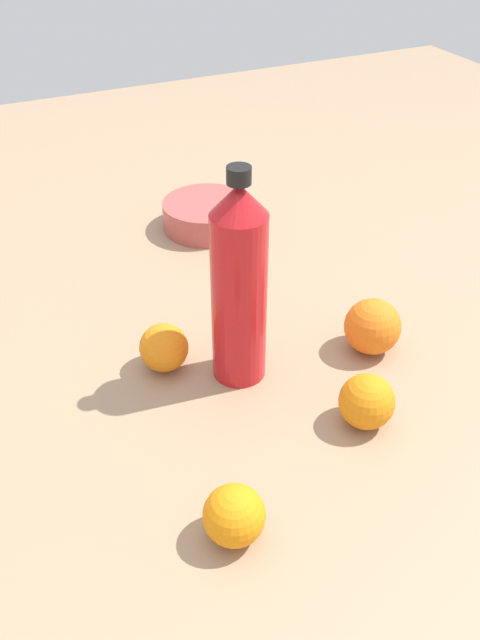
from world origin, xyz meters
The scene contains 7 objects.
ground_plane centered at (0.00, 0.00, 0.00)m, with size 2.40×2.40×0.00m, color #9E7F60.
water_bottle centered at (0.00, -0.04, 0.13)m, with size 0.07×0.07×0.27m.
orange_0 centered at (0.11, 0.17, 0.03)m, with size 0.06×0.06×0.06m, color orange.
orange_1 centered at (-0.17, -0.01, 0.04)m, with size 0.07×0.07×0.07m, color orange.
orange_2 centered at (0.08, -0.09, 0.03)m, with size 0.06×0.06×0.06m, color orange.
orange_3 centered at (-0.09, 0.10, 0.03)m, with size 0.06×0.06×0.06m, color orange.
ceramic_bowl centered at (-0.11, -0.41, 0.02)m, with size 0.15×0.15×0.05m, color #B24C47.
Camera 1 is at (0.27, 0.54, 0.56)m, focal length 37.93 mm.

